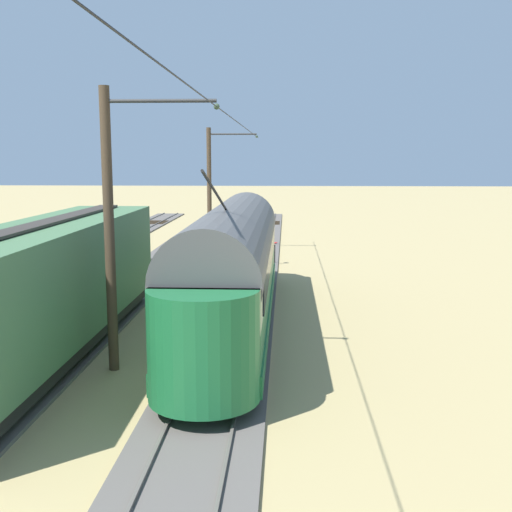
{
  "coord_description": "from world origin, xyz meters",
  "views": [
    {
      "loc": [
        -6.99,
        24.8,
        5.83
      ],
      "look_at": [
        -5.93,
        2.98,
        2.39
      ],
      "focal_mm": 43.4,
      "sensor_mm": 36.0,
      "label": 1
    }
  ],
  "objects_px": {
    "catenary_pole_foreground": "(211,188)",
    "switch_stand": "(274,252)",
    "vintage_streetcar": "(233,263)",
    "coach_adjacent": "(46,286)",
    "catenary_pole_mid_near": "(112,226)"
  },
  "relations": [
    {
      "from": "vintage_streetcar",
      "to": "switch_stand",
      "type": "height_order",
      "value": "vintage_streetcar"
    },
    {
      "from": "coach_adjacent",
      "to": "catenary_pole_mid_near",
      "type": "bearing_deg",
      "value": 156.8
    },
    {
      "from": "coach_adjacent",
      "to": "catenary_pole_mid_near",
      "type": "xyz_separation_m",
      "value": [
        -2.31,
        0.99,
        1.88
      ]
    },
    {
      "from": "coach_adjacent",
      "to": "catenary_pole_foreground",
      "type": "distance_m",
      "value": 21.17
    },
    {
      "from": "catenary_pole_foreground",
      "to": "switch_stand",
      "type": "xyz_separation_m",
      "value": [
        -4.05,
        4.35,
        -3.34
      ]
    },
    {
      "from": "catenary_pole_foreground",
      "to": "switch_stand",
      "type": "bearing_deg",
      "value": 132.97
    },
    {
      "from": "vintage_streetcar",
      "to": "catenary_pole_mid_near",
      "type": "relative_size",
      "value": 2.32
    },
    {
      "from": "vintage_streetcar",
      "to": "catenary_pole_mid_near",
      "type": "bearing_deg",
      "value": 58.29
    },
    {
      "from": "catenary_pole_foreground",
      "to": "coach_adjacent",
      "type": "bearing_deg",
      "value": 83.71
    },
    {
      "from": "coach_adjacent",
      "to": "switch_stand",
      "type": "relative_size",
      "value": 12.08
    },
    {
      "from": "vintage_streetcar",
      "to": "switch_stand",
      "type": "relative_size",
      "value": 14.51
    },
    {
      "from": "vintage_streetcar",
      "to": "switch_stand",
      "type": "xyz_separation_m",
      "value": [
        -1.19,
        -12.97,
        -1.56
      ]
    },
    {
      "from": "coach_adjacent",
      "to": "catenary_pole_foreground",
      "type": "bearing_deg",
      "value": -96.29
    },
    {
      "from": "vintage_streetcar",
      "to": "coach_adjacent",
      "type": "distance_m",
      "value": 6.33
    },
    {
      "from": "coach_adjacent",
      "to": "catenary_pole_mid_near",
      "type": "relative_size",
      "value": 1.93
    }
  ]
}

